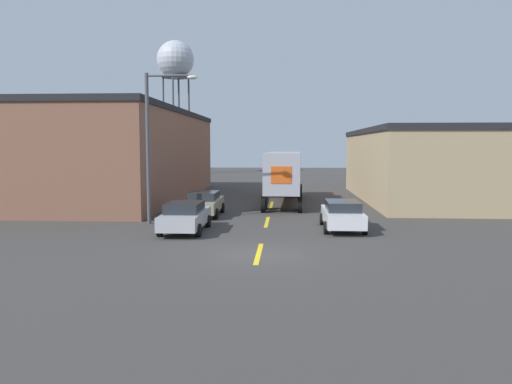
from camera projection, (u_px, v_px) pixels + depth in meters
ground_plane at (258, 255)px, 19.59m from camera, size 160.00×160.00×0.00m
road_centerline at (267, 222)px, 28.03m from camera, size 0.20×20.49×0.01m
warehouse_left at (109, 154)px, 40.81m from camera, size 13.06×25.77×7.15m
warehouse_right at (433, 164)px, 39.33m from camera, size 11.30×20.98×5.61m
semi_truck at (285, 173)px, 37.26m from camera, size 2.96×12.92×3.81m
parked_car_right_near at (342, 214)px, 25.44m from camera, size 2.06×4.72×1.48m
parked_car_left_near at (185, 216)px, 24.79m from camera, size 2.06×4.72×1.48m
parked_car_left_far at (204, 203)px, 30.52m from camera, size 2.06×4.72×1.48m
water_tower at (175, 62)px, 75.07m from camera, size 5.59×5.59×20.08m
street_lamp at (154, 137)px, 26.96m from camera, size 2.86×0.32×8.16m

